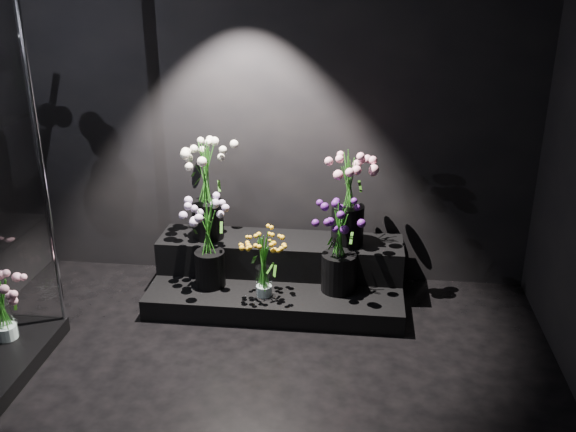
# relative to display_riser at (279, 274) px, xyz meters

# --- Properties ---
(wall_back) EXTENTS (4.00, 0.00, 4.00)m
(wall_back) POSITION_rel_display_riser_xyz_m (-0.06, 0.38, 1.22)
(wall_back) COLOR black
(wall_back) RESTS_ON floor
(display_riser) EXTENTS (1.91, 0.85, 0.42)m
(display_riser) POSITION_rel_display_riser_xyz_m (0.00, 0.00, 0.00)
(display_riser) COLOR black
(display_riser) RESTS_ON floor
(bouquet_orange_bells) EXTENTS (0.33, 0.33, 0.50)m
(bouquet_orange_bells) POSITION_rel_display_riser_xyz_m (-0.07, -0.32, 0.25)
(bouquet_orange_bells) COLOR white
(bouquet_orange_bells) RESTS_ON display_riser
(bouquet_lilac) EXTENTS (0.48, 0.48, 0.67)m
(bouquet_lilac) POSITION_rel_display_riser_xyz_m (-0.49, -0.21, 0.37)
(bouquet_lilac) COLOR black
(bouquet_lilac) RESTS_ON display_riser
(bouquet_purple) EXTENTS (0.41, 0.41, 0.68)m
(bouquet_purple) POSITION_rel_display_riser_xyz_m (0.47, -0.17, 0.35)
(bouquet_purple) COLOR black
(bouquet_purple) RESTS_ON display_riser
(bouquet_cream_roses) EXTENTS (0.44, 0.44, 0.76)m
(bouquet_cream_roses) POSITION_rel_display_riser_xyz_m (-0.57, 0.09, 0.68)
(bouquet_cream_roses) COLOR black
(bouquet_cream_roses) RESTS_ON display_riser
(bouquet_pink_roses) EXTENTS (0.36, 0.36, 0.75)m
(bouquet_pink_roses) POSITION_rel_display_riser_xyz_m (0.52, 0.09, 0.67)
(bouquet_pink_roses) COLOR black
(bouquet_pink_roses) RESTS_ON display_riser
(bouquet_case_base_pink) EXTENTS (0.33, 0.33, 0.43)m
(bouquet_case_base_pink) POSITION_rel_display_riser_xyz_m (-1.70, -1.00, 0.16)
(bouquet_case_base_pink) COLOR white
(bouquet_case_base_pink) RESTS_ON display_case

